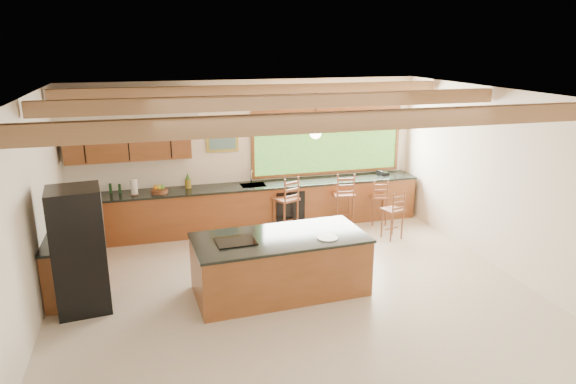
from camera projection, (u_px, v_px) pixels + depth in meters
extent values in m
plane|color=beige|center=(293.00, 290.00, 7.98)|extent=(7.20, 7.20, 0.00)
cube|color=white|center=(249.00, 154.00, 10.56)|extent=(7.20, 0.04, 3.00)
cube|color=white|center=(396.00, 301.00, 4.56)|extent=(7.20, 0.04, 3.00)
cube|color=white|center=(26.00, 220.00, 6.62)|extent=(0.04, 6.50, 3.00)
cube|color=white|center=(502.00, 181.00, 8.49)|extent=(0.04, 6.50, 3.00)
cube|color=#A97E54|center=(294.00, 95.00, 7.14)|extent=(7.20, 6.50, 0.04)
cube|color=#976D4B|center=(334.00, 122.00, 5.70)|extent=(7.10, 0.15, 0.22)
cube|color=#976D4B|center=(284.00, 101.00, 7.64)|extent=(7.10, 0.15, 0.22)
cube|color=#976D4B|center=(258.00, 91.00, 9.30)|extent=(7.10, 0.15, 0.22)
cube|color=brown|center=(128.00, 142.00, 9.66)|extent=(2.30, 0.35, 0.70)
cube|color=beige|center=(126.00, 111.00, 9.43)|extent=(2.60, 0.50, 0.48)
cylinder|color=#FFEABF|center=(86.00, 125.00, 9.31)|extent=(0.10, 0.10, 0.01)
cylinder|color=#FFEABF|center=(165.00, 121.00, 9.68)|extent=(0.10, 0.10, 0.01)
cube|color=#75B340|center=(328.00, 142.00, 10.93)|extent=(3.20, 0.04, 1.30)
cube|color=gold|center=(222.00, 138.00, 10.29)|extent=(0.64, 0.03, 0.54)
cube|color=#3F725B|center=(222.00, 139.00, 10.27)|extent=(0.54, 0.01, 0.44)
cube|color=brown|center=(254.00, 207.00, 10.55)|extent=(7.00, 0.65, 0.88)
cube|color=black|center=(253.00, 186.00, 10.42)|extent=(7.04, 0.69, 0.04)
cube|color=brown|center=(76.00, 253.00, 8.26)|extent=(0.65, 2.35, 0.88)
cube|color=black|center=(72.00, 227.00, 8.13)|extent=(0.69, 2.39, 0.04)
cube|color=black|center=(291.00, 210.00, 10.43)|extent=(0.60, 0.02, 0.78)
cube|color=silver|center=(253.00, 186.00, 10.41)|extent=(0.50, 0.38, 0.03)
cylinder|color=silver|center=(251.00, 176.00, 10.55)|extent=(0.03, 0.03, 0.30)
cylinder|color=silver|center=(252.00, 171.00, 10.42)|extent=(0.03, 0.20, 0.03)
cylinder|color=silver|center=(134.00, 187.00, 9.71)|extent=(0.13, 0.13, 0.31)
cylinder|color=#173A18|center=(110.00, 188.00, 9.83)|extent=(0.05, 0.05, 0.19)
cylinder|color=#173A18|center=(120.00, 189.00, 9.81)|extent=(0.05, 0.05, 0.18)
cube|color=black|center=(383.00, 173.00, 11.18)|extent=(0.27, 0.24, 0.10)
cube|color=brown|center=(280.00, 265.00, 7.83)|extent=(2.62, 1.31, 0.87)
cube|color=black|center=(280.00, 238.00, 7.70)|extent=(2.66, 1.35, 0.04)
cube|color=black|center=(236.00, 241.00, 7.48)|extent=(0.59, 0.48, 0.02)
cylinder|color=silver|center=(328.00, 238.00, 7.63)|extent=(0.31, 0.31, 0.02)
cube|color=black|center=(79.00, 250.00, 7.19)|extent=(0.77, 0.75, 1.81)
cube|color=silver|center=(106.00, 248.00, 7.28)|extent=(0.02, 0.05, 1.66)
cube|color=brown|center=(286.00, 199.00, 10.19)|extent=(0.56, 0.56, 0.04)
cylinder|color=brown|center=(280.00, 220.00, 10.09)|extent=(0.04, 0.04, 0.69)
cylinder|color=brown|center=(296.00, 218.00, 10.18)|extent=(0.04, 0.04, 0.69)
cylinder|color=brown|center=(275.00, 215.00, 10.40)|extent=(0.04, 0.04, 0.69)
cylinder|color=brown|center=(291.00, 213.00, 10.49)|extent=(0.04, 0.04, 0.69)
cube|color=brown|center=(343.00, 194.00, 10.51)|extent=(0.48, 0.48, 0.04)
cylinder|color=brown|center=(338.00, 214.00, 10.41)|extent=(0.04, 0.04, 0.69)
cylinder|color=brown|center=(353.00, 213.00, 10.50)|extent=(0.04, 0.04, 0.69)
cylinder|color=brown|center=(332.00, 209.00, 10.72)|extent=(0.04, 0.04, 0.69)
cylinder|color=brown|center=(347.00, 208.00, 10.81)|extent=(0.04, 0.04, 0.69)
cube|color=brown|center=(379.00, 197.00, 10.75)|extent=(0.42, 0.42, 0.04)
cylinder|color=brown|center=(375.00, 213.00, 10.67)|extent=(0.03, 0.03, 0.57)
cylinder|color=brown|center=(387.00, 212.00, 10.74)|extent=(0.03, 0.03, 0.57)
cylinder|color=brown|center=(369.00, 209.00, 10.93)|extent=(0.03, 0.03, 0.57)
cylinder|color=brown|center=(381.00, 208.00, 11.00)|extent=(0.03, 0.03, 0.57)
cube|color=brown|center=(393.00, 210.00, 9.94)|extent=(0.42, 0.42, 0.04)
cylinder|color=brown|center=(389.00, 227.00, 9.86)|extent=(0.03, 0.03, 0.57)
cylinder|color=brown|center=(402.00, 226.00, 9.93)|extent=(0.03, 0.03, 0.57)
cylinder|color=brown|center=(382.00, 223.00, 10.11)|extent=(0.03, 0.03, 0.57)
cylinder|color=brown|center=(395.00, 221.00, 10.19)|extent=(0.03, 0.03, 0.57)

